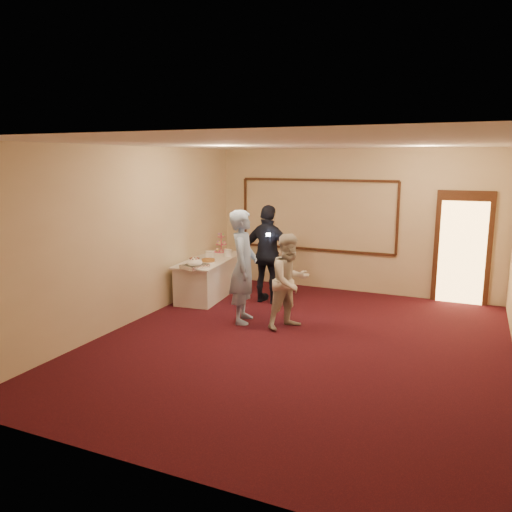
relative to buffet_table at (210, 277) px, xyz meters
The scene contains 14 objects.
floor 3.28m from the buffet_table, 36.94° to the right, with size 7.00×7.00×0.00m, color black.
room_walls 3.64m from the buffet_table, 36.94° to the right, with size 6.04×7.04×3.02m.
wall_molding 2.65m from the buffet_table, 40.01° to the left, with size 3.45×0.04×1.55m.
doorway 5.03m from the buffet_table, 17.48° to the left, with size 1.05×0.07×2.20m.
buffet_table is the anchor object (origin of this frame).
pavlova_tray 1.02m from the buffet_table, 79.22° to the right, with size 0.47×0.57×0.19m.
cupcake_stand 0.97m from the buffet_table, 100.71° to the left, with size 0.31×0.31×0.46m.
plate_stack_a 0.46m from the buffet_table, 142.29° to the left, with size 0.19×0.19×0.16m.
plate_stack_b 0.64m from the buffet_table, 61.43° to the left, with size 0.18×0.18×0.15m.
tart 0.52m from the buffet_table, 66.86° to the right, with size 0.30×0.30×0.06m.
man 1.95m from the buffet_table, 43.09° to the right, with size 0.71×0.47×1.95m, color #90B3E8.
woman 2.57m from the buffet_table, 29.75° to the right, with size 0.77×0.60×1.59m, color beige.
guest 1.43m from the buffet_table, ahead, with size 1.13×0.47×1.92m, color black.
camera_flash 1.77m from the buffet_table, 11.81° to the right, with size 0.07×0.04×0.05m, color white.
Camera 1 is at (2.31, -6.86, 2.78)m, focal length 35.00 mm.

